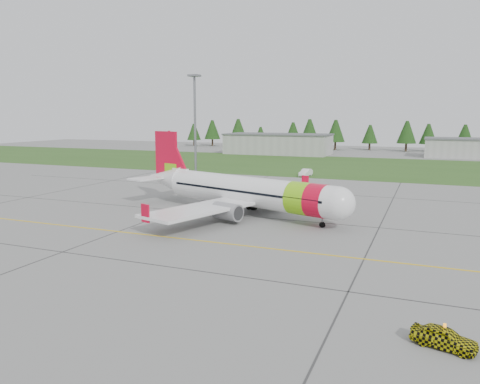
% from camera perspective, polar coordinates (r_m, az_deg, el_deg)
% --- Properties ---
extents(ground, '(320.00, 320.00, 0.00)m').
position_cam_1_polar(ground, '(36.31, -2.94, -9.89)').
color(ground, gray).
rests_on(ground, ground).
extents(aircraft, '(31.32, 29.66, 9.79)m').
position_cam_1_polar(aircraft, '(56.99, 0.54, 0.10)').
color(aircraft, white).
rests_on(aircraft, ground).
extents(follow_me_car, '(1.45, 1.59, 3.31)m').
position_cam_1_polar(follow_me_car, '(27.05, 23.75, -13.82)').
color(follow_me_car, '#CDC70B').
rests_on(follow_me_car, ground).
extents(service_van, '(1.67, 1.59, 4.44)m').
position_cam_1_polar(service_van, '(93.87, 8.03, 3.26)').
color(service_van, white).
rests_on(service_van, ground).
extents(grass_strip, '(320.00, 50.00, 0.03)m').
position_cam_1_polar(grass_strip, '(114.59, 14.76, 3.01)').
color(grass_strip, '#30561E').
rests_on(grass_strip, ground).
extents(taxi_guideline, '(120.00, 0.25, 0.02)m').
position_cam_1_polar(taxi_guideline, '(43.34, 1.58, -6.66)').
color(taxi_guideline, gold).
rests_on(taxi_guideline, ground).
extents(hangar_west, '(32.00, 14.00, 6.00)m').
position_cam_1_polar(hangar_west, '(148.19, 4.66, 5.80)').
color(hangar_west, '#A8A8A3').
rests_on(hangar_west, ground).
extents(hangar_east, '(24.00, 12.00, 5.20)m').
position_cam_1_polar(hangar_east, '(149.67, 26.22, 4.76)').
color(hangar_east, '#A8A8A3').
rests_on(hangar_east, ground).
extents(floodlight_mast, '(0.50, 0.50, 20.00)m').
position_cam_1_polar(floodlight_mast, '(100.52, -5.50, 8.14)').
color(floodlight_mast, slate).
rests_on(floodlight_mast, ground).
extents(treeline, '(160.00, 8.00, 10.00)m').
position_cam_1_polar(treeline, '(169.79, 17.36, 6.52)').
color(treeline, '#1C3F14').
rests_on(treeline, ground).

